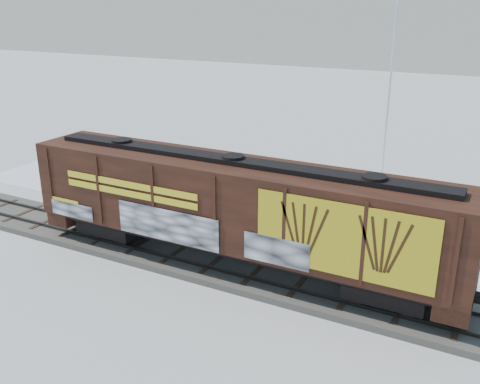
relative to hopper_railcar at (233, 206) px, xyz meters
The scene contains 8 objects.
ground 3.16m from the hopper_railcar, behind, with size 500.00×500.00×0.00m, color white.
rail_track 3.02m from the hopper_railcar, behind, with size 50.00×3.40×0.43m.
parking_strip 8.14m from the hopper_railcar, 96.89° to the left, with size 40.00×8.00×0.03m, color white.
hopper_railcar is the anchor object (origin of this frame).
flagpole 15.97m from the hopper_railcar, 80.62° to the left, with size 2.30×0.90×12.36m.
car_silver 7.44m from the hopper_railcar, 120.07° to the left, with size 1.83×4.54×1.55m, color #B6B9BE.
car_white 8.66m from the hopper_railcar, 117.19° to the left, with size 1.78×5.12×1.69m, color white.
car_dark 9.45m from the hopper_railcar, 51.98° to the left, with size 1.80×4.42×1.28m, color black.
Camera 1 is at (10.80, -18.06, 10.94)m, focal length 40.00 mm.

